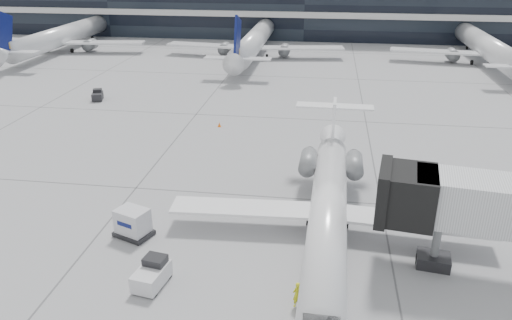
% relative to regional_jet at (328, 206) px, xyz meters
% --- Properties ---
extents(ground, '(220.00, 220.00, 0.00)m').
position_rel_regional_jet_xyz_m(ground, '(-5.85, 4.99, -2.19)').
color(ground, gray).
rests_on(ground, ground).
extents(terminal, '(170.00, 22.00, 10.00)m').
position_rel_regional_jet_xyz_m(terminal, '(-5.85, 86.99, 2.81)').
color(terminal, black).
rests_on(terminal, ground).
extents(bg_jet_left, '(32.00, 40.00, 9.60)m').
position_rel_regional_jet_xyz_m(bg_jet_left, '(-50.85, 59.99, -2.19)').
color(bg_jet_left, silver).
rests_on(bg_jet_left, ground).
extents(bg_jet_center, '(32.00, 40.00, 9.60)m').
position_rel_regional_jet_xyz_m(bg_jet_center, '(-13.85, 59.99, -2.19)').
color(bg_jet_center, silver).
rests_on(bg_jet_center, ground).
extents(bg_jet_right, '(32.00, 40.00, 9.60)m').
position_rel_regional_jet_xyz_m(bg_jet_right, '(26.15, 59.99, -2.19)').
color(bg_jet_right, silver).
rests_on(bg_jet_right, ground).
extents(regional_jet, '(22.27, 27.71, 6.41)m').
position_rel_regional_jet_xyz_m(regional_jet, '(0.00, 0.00, 0.00)').
color(regional_jet, white).
rests_on(regional_jet, ground).
extents(ramp_worker, '(0.68, 0.65, 1.57)m').
position_rel_regional_jet_xyz_m(ramp_worker, '(-1.57, -7.90, -1.40)').
color(ramp_worker, yellow).
rests_on(ramp_worker, ground).
extents(baggage_tug, '(1.90, 2.74, 1.61)m').
position_rel_regional_jet_xyz_m(baggage_tug, '(-10.21, -7.16, -1.47)').
color(baggage_tug, silver).
rests_on(baggage_tug, ground).
extents(cargo_uld, '(2.92, 2.56, 1.99)m').
position_rel_regional_jet_xyz_m(cargo_uld, '(-13.30, -2.13, -1.19)').
color(cargo_uld, black).
rests_on(cargo_uld, ground).
extents(traffic_cone, '(0.43, 0.43, 0.54)m').
position_rel_regional_jet_xyz_m(traffic_cone, '(-12.16, 21.02, -1.93)').
color(traffic_cone, orange).
rests_on(traffic_cone, ground).
extents(far_tug, '(1.84, 2.41, 1.36)m').
position_rel_regional_jet_xyz_m(far_tug, '(-30.13, 29.12, -1.58)').
color(far_tug, black).
rests_on(far_tug, ground).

